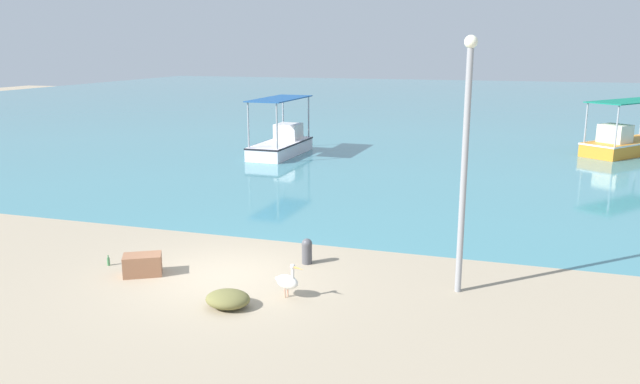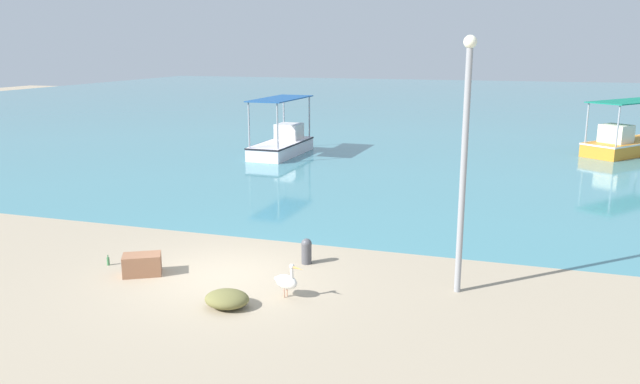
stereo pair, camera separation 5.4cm
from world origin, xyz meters
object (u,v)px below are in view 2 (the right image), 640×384
at_px(fishing_boat_center, 627,142).
at_px(pelican, 287,281).
at_px(glass_bottle, 108,261).
at_px(lamp_post, 464,153).
at_px(net_pile, 227,299).
at_px(cargo_crate, 142,265).
at_px(fishing_boat_near_left, 282,143).
at_px(mooring_bollard, 307,250).

bearing_deg(fishing_boat_center, pelican, -113.51).
bearing_deg(glass_bottle, pelican, -6.33).
bearing_deg(lamp_post, net_pile, -152.50).
xyz_separation_m(fishing_boat_center, glass_bottle, (-14.88, -22.17, -0.51)).
distance_m(fishing_boat_center, lamp_post, 22.32).
height_order(fishing_boat_center, lamp_post, lamp_post).
bearing_deg(glass_bottle, cargo_crate, -14.47).
relative_size(fishing_boat_center, pelican, 7.00).
height_order(fishing_boat_near_left, mooring_bollard, fishing_boat_near_left).
height_order(mooring_bollard, glass_bottle, mooring_bollard).
xyz_separation_m(lamp_post, mooring_bollard, (-3.82, 0.71, -2.80)).
relative_size(lamp_post, glass_bottle, 20.70).
bearing_deg(mooring_bollard, lamp_post, -10.60).
bearing_deg(glass_bottle, lamp_post, 6.21).
bearing_deg(pelican, net_pile, -138.97).
distance_m(fishing_boat_center, fishing_boat_near_left, 17.52).
bearing_deg(fishing_boat_center, cargo_crate, -121.33).
bearing_deg(lamp_post, mooring_bollard, 169.40).
relative_size(fishing_boat_near_left, glass_bottle, 17.92).
distance_m(pelican, glass_bottle, 5.03).
bearing_deg(mooring_bollard, glass_bottle, -160.76).
height_order(fishing_boat_center, glass_bottle, fishing_boat_center).
bearing_deg(pelican, cargo_crate, 176.30).
xyz_separation_m(pelican, lamp_post, (3.52, 1.48, 2.77)).
relative_size(fishing_boat_center, mooring_bollard, 8.53).
distance_m(pelican, mooring_bollard, 2.21).
height_order(pelican, mooring_bollard, pelican).
distance_m(fishing_boat_center, pelican, 24.79).
distance_m(pelican, lamp_post, 4.72).
bearing_deg(fishing_boat_center, mooring_bollard, -116.37).
bearing_deg(pelican, lamp_post, 22.80).
distance_m(lamp_post, glass_bottle, 9.09).
bearing_deg(pelican, fishing_boat_center, 66.49).
bearing_deg(cargo_crate, fishing_boat_center, 58.67).
height_order(fishing_boat_center, cargo_crate, fishing_boat_center).
distance_m(net_pile, glass_bottle, 4.24).
xyz_separation_m(fishing_boat_center, pelican, (-9.89, -22.73, -0.24)).
distance_m(fishing_boat_center, net_pile, 26.00).
bearing_deg(fishing_boat_near_left, glass_bottle, -83.96).
bearing_deg(cargo_crate, net_pile, -21.94).
relative_size(mooring_bollard, glass_bottle, 2.43).
relative_size(fishing_boat_center, net_pile, 5.86).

